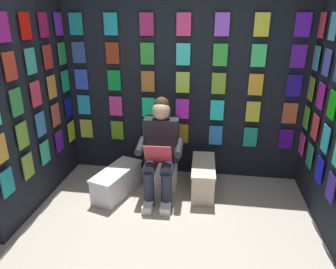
# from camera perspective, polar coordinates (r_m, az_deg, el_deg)

# --- Properties ---
(ground_plane) EXTENTS (30.00, 30.00, 0.00)m
(ground_plane) POSITION_cam_1_polar(r_m,az_deg,el_deg) (2.97, -1.31, -22.45)
(ground_plane) COLOR #B2A899
(display_wall_back) EXTENTS (3.15, 0.14, 2.44)m
(display_wall_back) POSITION_cam_1_polar(r_m,az_deg,el_deg) (4.00, 2.85, 9.16)
(display_wall_back) COLOR black
(display_wall_back) RESTS_ON ground
(display_wall_right) EXTENTS (0.14, 1.73, 2.44)m
(display_wall_right) POSITION_cam_1_polar(r_m,az_deg,el_deg) (3.66, -24.19, 6.19)
(display_wall_right) COLOR black
(display_wall_right) RESTS_ON ground
(toilet) EXTENTS (0.41, 0.56, 0.77)m
(toilet) POSITION_cam_1_polar(r_m,az_deg,el_deg) (3.90, -0.89, -5.08)
(toilet) COLOR white
(toilet) RESTS_ON ground
(person_reading) EXTENTS (0.53, 0.69, 1.19)m
(person_reading) POSITION_cam_1_polar(r_m,az_deg,el_deg) (3.58, -1.40, -2.75)
(person_reading) COLOR black
(person_reading) RESTS_ON ground
(comic_longbox_near) EXTENTS (0.30, 0.73, 0.38)m
(comic_longbox_near) POSITION_cam_1_polar(r_m,az_deg,el_deg) (3.84, 6.47, -7.91)
(comic_longbox_near) COLOR beige
(comic_longbox_near) RESTS_ON ground
(comic_longbox_far) EXTENTS (0.49, 0.79, 0.33)m
(comic_longbox_far) POSITION_cam_1_polar(r_m,az_deg,el_deg) (3.84, -9.38, -8.57)
(comic_longbox_far) COLOR silver
(comic_longbox_far) RESTS_ON ground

